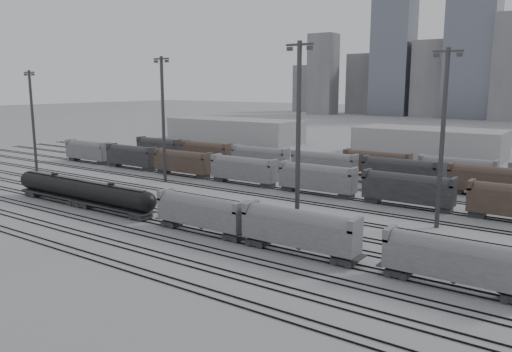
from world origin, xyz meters
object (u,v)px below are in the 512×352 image
Objects in this scene: tank_car_b at (112,196)px; hopper_car_a at (201,211)px; hopper_car_c at (455,259)px; light_mast_a at (33,120)px; tank_car_a at (55,185)px; light_mast_c at (298,131)px; hopper_car_b at (299,228)px.

tank_car_b is 1.33× the size of hopper_car_a.
hopper_car_c reaches higher than tank_car_b.
tank_car_b is at bearing -16.99° from light_mast_a.
light_mast_c is at bearing 13.27° from tank_car_a.
tank_car_b is 52.13m from hopper_car_c.
hopper_car_c is 0.61× the size of light_mast_a.
hopper_car_b is at bearing 0.00° from tank_car_b.
hopper_car_b is (49.46, 0.00, 0.59)m from tank_car_a.
hopper_car_c is (17.82, 0.00, -0.19)m from hopper_car_b.
hopper_car_c is (52.13, 0.00, 0.42)m from tank_car_b.
tank_car_a is 33.95m from hopper_car_a.
tank_car_a is at bearing 180.00° from hopper_car_c.
tank_car_b is at bearing -160.02° from light_mast_c.
hopper_car_a is 63.11m from light_mast_a.
tank_car_a is 49.47m from hopper_car_b.
light_mast_c is at bearing 19.98° from tank_car_b.
light_mast_a is at bearing 177.78° from light_mast_c.
tank_car_b is 1.26× the size of hopper_car_b.
hopper_car_b reaches higher than hopper_car_a.
light_mast_a reaches higher than hopper_car_a.
light_mast_c is (9.22, 10.18, 10.63)m from hopper_car_a.
tank_car_a is 0.82× the size of light_mast_a.
tank_car_a is 67.29m from hopper_car_c.
light_mast_a reaches higher than tank_car_b.
hopper_car_a reaches higher than tank_car_a.
hopper_car_b is at bearing 180.00° from hopper_car_c.
hopper_car_c is at bearing 0.00° from hopper_car_a.
tank_car_a is 1.34× the size of hopper_car_a.
light_mast_a is at bearing 163.01° from tank_car_b.
tank_car_b is 1.34× the size of hopper_car_c.
light_mast_a is at bearing 170.43° from hopper_car_b.
hopper_car_a is 0.55× the size of light_mast_c.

